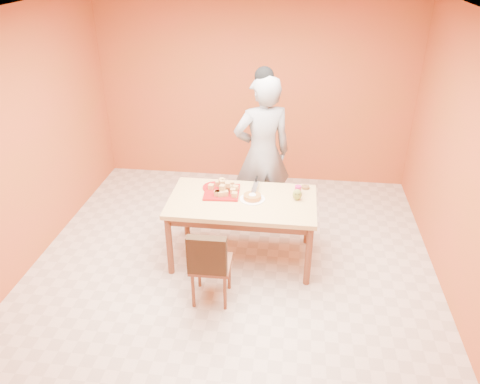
# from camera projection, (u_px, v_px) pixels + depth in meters

# --- Properties ---
(floor) EXTENTS (5.00, 5.00, 0.00)m
(floor) POSITION_uv_depth(u_px,v_px,m) (230.00, 276.00, 5.12)
(floor) COLOR beige
(floor) RESTS_ON ground
(ceiling) EXTENTS (5.00, 5.00, 0.00)m
(ceiling) POSITION_uv_depth(u_px,v_px,m) (227.00, 15.00, 3.84)
(ceiling) COLOR silver
(ceiling) RESTS_ON wall_back
(wall_back) EXTENTS (4.50, 0.00, 4.50)m
(wall_back) POSITION_uv_depth(u_px,v_px,m) (254.00, 91.00, 6.67)
(wall_back) COLOR #C44C2D
(wall_back) RESTS_ON floor
(wall_left) EXTENTS (0.00, 5.00, 5.00)m
(wall_left) POSITION_uv_depth(u_px,v_px,m) (9.00, 153.00, 4.73)
(wall_left) COLOR #C44C2D
(wall_left) RESTS_ON floor
(wall_right) EXTENTS (0.00, 5.00, 5.00)m
(wall_right) POSITION_uv_depth(u_px,v_px,m) (474.00, 177.00, 4.23)
(wall_right) COLOR #C44C2D
(wall_right) RESTS_ON floor
(dining_table) EXTENTS (1.60, 0.90, 0.76)m
(dining_table) POSITION_uv_depth(u_px,v_px,m) (242.00, 207.00, 5.12)
(dining_table) COLOR #E9C279
(dining_table) RESTS_ON floor
(dining_chair) EXTENTS (0.40, 0.46, 0.86)m
(dining_chair) POSITION_uv_depth(u_px,v_px,m) (211.00, 263.00, 4.60)
(dining_chair) COLOR brown
(dining_chair) RESTS_ON floor
(pastry_pile) EXTENTS (0.35, 0.35, 0.11)m
(pastry_pile) POSITION_uv_depth(u_px,v_px,m) (222.00, 187.00, 5.17)
(pastry_pile) COLOR tan
(pastry_pile) RESTS_ON pastry_platter
(person) EXTENTS (0.83, 0.69, 1.94)m
(person) POSITION_uv_depth(u_px,v_px,m) (262.00, 154.00, 5.64)
(person) COLOR gray
(person) RESTS_ON floor
(pastry_platter) EXTENTS (0.41, 0.41, 0.02)m
(pastry_platter) POSITION_uv_depth(u_px,v_px,m) (222.00, 192.00, 5.21)
(pastry_platter) COLOR maroon
(pastry_platter) RESTS_ON dining_table
(red_dinner_plate) EXTENTS (0.34, 0.34, 0.02)m
(red_dinner_plate) POSITION_uv_depth(u_px,v_px,m) (215.00, 188.00, 5.31)
(red_dinner_plate) COLOR maroon
(red_dinner_plate) RESTS_ON dining_table
(white_cake_plate) EXTENTS (0.33, 0.33, 0.01)m
(white_cake_plate) POSITION_uv_depth(u_px,v_px,m) (252.00, 199.00, 5.08)
(white_cake_plate) COLOR white
(white_cake_plate) RESTS_ON dining_table
(sponge_cake) EXTENTS (0.25, 0.25, 0.04)m
(sponge_cake) POSITION_uv_depth(u_px,v_px,m) (252.00, 197.00, 5.07)
(sponge_cake) COLOR #C68433
(sponge_cake) RESTS_ON white_cake_plate
(cake_server) EXTENTS (0.06, 0.28, 0.01)m
(cake_server) POSITION_uv_depth(u_px,v_px,m) (255.00, 187.00, 5.21)
(cake_server) COLOR white
(cake_server) RESTS_ON sponge_cake
(egg_ornament) EXTENTS (0.12, 0.11, 0.13)m
(egg_ornament) POSITION_uv_depth(u_px,v_px,m) (297.00, 195.00, 5.05)
(egg_ornament) COLOR olive
(egg_ornament) RESTS_ON dining_table
(magenta_glass) EXTENTS (0.09, 0.09, 0.10)m
(magenta_glass) POSITION_uv_depth(u_px,v_px,m) (298.00, 190.00, 5.16)
(magenta_glass) COLOR #BA1B64
(magenta_glass) RESTS_ON dining_table
(checker_tin) EXTENTS (0.12, 0.12, 0.03)m
(checker_tin) POSITION_uv_depth(u_px,v_px,m) (305.00, 187.00, 5.30)
(checker_tin) COLOR #3C2610
(checker_tin) RESTS_ON dining_table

